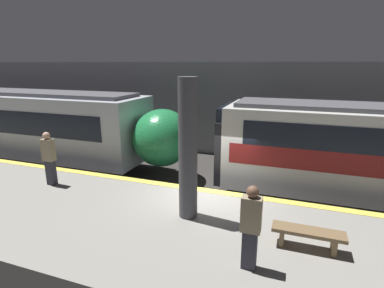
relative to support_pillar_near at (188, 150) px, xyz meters
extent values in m
plane|color=#33302D|center=(0.06, 1.84, -2.80)|extent=(120.00, 120.00, 0.00)
cube|color=gray|center=(0.06, -0.61, -2.30)|extent=(40.00, 4.88, 1.01)
cube|color=#EAD14C|center=(0.06, 1.69, -1.79)|extent=(40.00, 0.30, 0.01)
cube|color=gray|center=(0.06, 8.77, -0.32)|extent=(50.00, 0.15, 4.95)
cylinder|color=#47474C|center=(0.00, 0.00, 0.00)|extent=(0.48, 0.48, 3.58)
ellipsoid|color=#238447|center=(-2.79, 4.40, -0.94)|extent=(2.42, 2.67, 2.40)
sphere|color=#F2EFCC|center=(-1.84, 4.40, -1.37)|extent=(0.20, 0.20, 0.20)
cube|color=black|center=(-0.01, 4.40, -1.03)|extent=(0.25, 2.84, 2.29)
cube|color=black|center=(-0.01, 4.40, 0.12)|extent=(0.25, 2.55, 0.92)
sphere|color=#EA4C42|center=(-0.16, 3.75, -1.43)|extent=(0.18, 0.18, 0.18)
sphere|color=#EA4C42|center=(-0.16, 5.05, -1.43)|extent=(0.18, 0.18, 0.18)
cube|color=#2D2D38|center=(-4.98, 0.47, -1.38)|extent=(0.28, 0.20, 0.82)
cube|color=gray|center=(-4.98, 0.47, -0.61)|extent=(0.38, 0.24, 0.72)
sphere|color=tan|center=(-4.98, 0.47, -0.14)|extent=(0.23, 0.23, 0.23)
cube|color=#2D2D38|center=(1.84, -1.55, -1.39)|extent=(0.28, 0.20, 0.80)
cube|color=gray|center=(1.84, -1.55, -0.64)|extent=(0.38, 0.24, 0.70)
sphere|color=brown|center=(1.84, -1.55, -0.18)|extent=(0.23, 0.23, 0.23)
cube|color=brown|center=(2.40, -0.51, -1.59)|extent=(0.10, 0.32, 0.41)
cube|color=brown|center=(3.45, -0.51, -1.59)|extent=(0.10, 0.32, 0.41)
cube|color=brown|center=(2.92, -0.51, -1.38)|extent=(1.50, 0.40, 0.08)
camera|label=1|loc=(2.48, -6.68, 2.10)|focal=28.00mm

